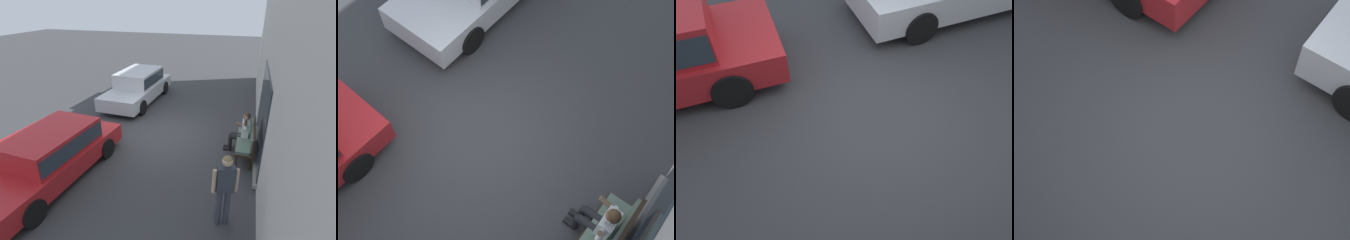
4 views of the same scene
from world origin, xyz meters
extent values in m
plane|color=#38383A|center=(0.00, 0.00, 0.00)|extent=(60.00, 60.00, 0.00)
cylinder|color=#332319|center=(-0.22, 3.00, 0.20)|extent=(0.07, 0.07, 0.40)
cylinder|color=#332319|center=(-0.22, 2.61, 0.20)|extent=(0.07, 0.07, 0.40)
cylinder|color=black|center=(0.39, 2.57, 0.51)|extent=(0.15, 0.42, 0.15)
cylinder|color=black|center=(0.39, 2.36, 0.26)|extent=(0.12, 0.12, 0.51)
cube|color=black|center=(0.39, 2.28, 0.04)|extent=(0.10, 0.24, 0.07)
cylinder|color=black|center=(0.21, 2.57, 0.51)|extent=(0.15, 0.42, 0.15)
cylinder|color=black|center=(0.21, 2.36, 0.26)|extent=(0.12, 0.12, 0.51)
cube|color=black|center=(0.21, 2.28, 0.04)|extent=(0.10, 0.24, 0.07)
cube|color=black|center=(0.30, 2.78, 0.51)|extent=(0.34, 0.24, 0.14)
cube|color=silver|center=(0.30, 2.78, 0.79)|extent=(0.38, 0.22, 0.56)
sphere|color=brown|center=(0.30, 2.78, 1.21)|extent=(0.22, 0.22, 0.22)
sphere|color=#4C331E|center=(0.30, 2.79, 1.25)|extent=(0.20, 0.20, 0.20)
cylinder|color=silver|center=(0.06, 2.76, 0.90)|extent=(0.20, 0.10, 0.28)
cylinder|color=brown|center=(0.01, 2.60, 0.78)|extent=(0.08, 0.27, 0.17)
cylinder|color=silver|center=(0.54, 2.78, 0.97)|extent=(0.25, 0.10, 0.22)
cylinder|color=brown|center=(0.61, 2.76, 1.16)|extent=(0.16, 0.08, 0.25)
cube|color=silver|center=(0.44, 2.76, 1.20)|extent=(0.02, 0.07, 0.15)
cylinder|color=black|center=(-1.51, -1.48, 0.32)|extent=(0.65, 0.20, 0.64)
cylinder|color=black|center=(-1.57, -3.16, 0.32)|extent=(0.65, 0.20, 0.64)
cylinder|color=black|center=(1.92, -1.26, 0.31)|extent=(0.63, 0.22, 0.63)
camera|label=1|loc=(8.04, 2.60, 4.50)|focal=28.00mm
camera|label=2|loc=(2.63, 2.60, 7.19)|focal=45.00mm
camera|label=3|loc=(1.77, 2.60, 3.83)|focal=35.00mm
camera|label=4|loc=(-1.68, 2.60, 5.63)|focal=55.00mm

